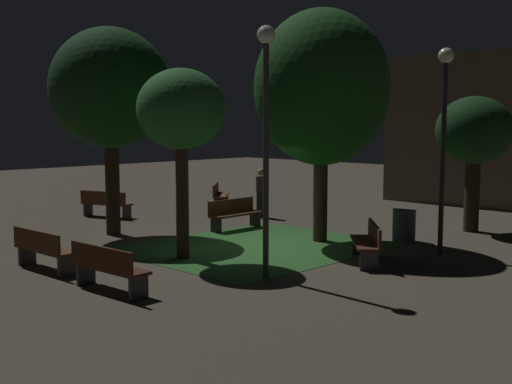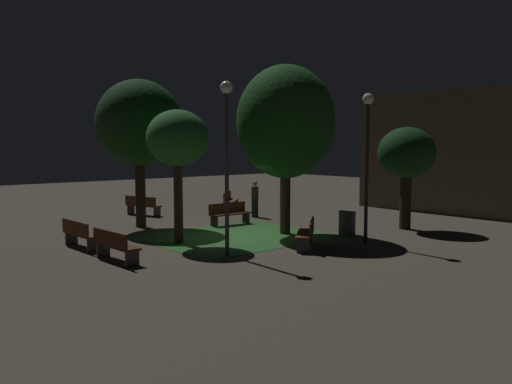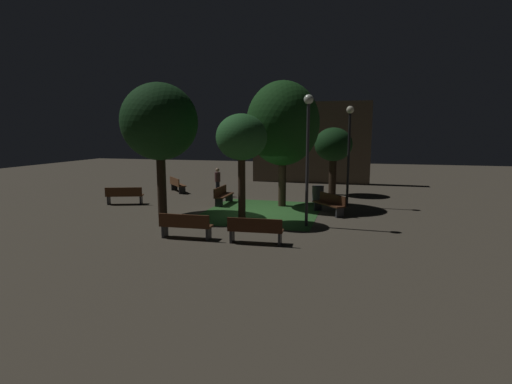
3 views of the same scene
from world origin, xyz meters
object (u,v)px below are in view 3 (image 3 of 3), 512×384
object	(u,v)px
bench_by_lamp	(223,195)
tree_tall_center	(159,123)
bench_path_side	(330,203)
trash_bin	(318,194)
pedestrian	(218,181)
tree_lawn_side	(283,124)
lamp_post_path_center	(349,140)
tree_back_right	(333,146)
lamp_post_near_wall	(308,139)
tree_left_canopy	(242,139)
bench_front_right	(177,184)
bench_front_left	(124,195)
bench_back_row	(185,225)
bench_near_trees	(255,230)

from	to	relation	value
bench_by_lamp	tree_tall_center	distance (m)	4.95
bench_path_side	trash_bin	bearing A→B (deg)	105.91
bench_path_side	pedestrian	world-z (taller)	pedestrian
tree_lawn_side	pedestrian	bearing A→B (deg)	153.89
bench_path_side	lamp_post_path_center	distance (m)	3.47
tree_back_right	lamp_post_near_wall	distance (m)	8.16
tree_left_canopy	trash_bin	size ratio (longest dim) A/B	5.06
bench_path_side	tree_left_canopy	world-z (taller)	tree_left_canopy
bench_front_right	trash_bin	xyz separation A→B (m)	(8.61, -1.31, -0.05)
bench_by_lamp	pedestrian	xyz separation A→B (m)	(-1.10, 2.26, 0.37)
tree_back_right	pedestrian	distance (m)	6.92
bench_by_lamp	tree_back_right	bearing A→B (deg)	41.20
lamp_post_path_center	tree_lawn_side	bearing A→B (deg)	-167.92
bench_front_left	tree_lawn_side	bearing A→B (deg)	11.56
bench_back_row	bench_front_right	distance (m)	10.79
bench_front_right	tree_lawn_side	distance (m)	8.34
tree_tall_center	trash_bin	xyz separation A→B (m)	(6.37, 4.75, -3.59)
bench_path_side	tree_lawn_side	bearing A→B (deg)	151.41
lamp_post_near_wall	bench_near_trees	bearing A→B (deg)	-114.27
tree_left_canopy	tree_lawn_side	size ratio (longest dim) A/B	0.72
tree_back_right	tree_lawn_side	world-z (taller)	tree_lawn_side
pedestrian	tree_lawn_side	bearing A→B (deg)	-26.11
tree_back_right	lamp_post_near_wall	size ratio (longest dim) A/B	0.77
bench_front_left	lamp_post_near_wall	bearing A→B (deg)	-13.69
pedestrian	bench_path_side	bearing A→B (deg)	-27.04
bench_by_lamp	pedestrian	distance (m)	2.54
bench_path_side	lamp_post_near_wall	world-z (taller)	lamp_post_near_wall
tree_tall_center	tree_left_canopy	bearing A→B (deg)	-9.94
bench_by_lamp	trash_bin	world-z (taller)	bench_by_lamp
bench_path_side	tree_left_canopy	xyz separation A→B (m)	(-3.30, -2.60, 2.87)
bench_near_trees	pedestrian	bearing A→B (deg)	117.17
tree_left_canopy	tree_lawn_side	bearing A→B (deg)	77.11
bench_near_trees	trash_bin	size ratio (longest dim) A/B	2.13
bench_by_lamp	tree_lawn_side	distance (m)	4.62
bench_near_trees	bench_path_side	distance (m)	5.79
bench_back_row	lamp_post_path_center	distance (m)	9.44
bench_by_lamp	bench_path_side	bearing A→B (deg)	-11.06
lamp_post_near_wall	lamp_post_path_center	bearing A→B (deg)	72.85
lamp_post_near_wall	tree_tall_center	bearing A→B (deg)	174.22
bench_front_right	lamp_post_path_center	distance (m)	10.71
bench_path_side	tree_back_right	size ratio (longest dim) A/B	0.43
bench_near_trees	bench_front_right	size ratio (longest dim) A/B	1.11
bench_front_left	tree_lawn_side	world-z (taller)	tree_lawn_side
tree_lawn_side	lamp_post_path_center	bearing A→B (deg)	12.08
bench_back_row	lamp_post_near_wall	xyz separation A→B (m)	(3.75, 2.86, 2.86)
bench_back_row	bench_front_right	xyz separation A→B (m)	(-4.96, 9.58, 0.00)
tree_tall_center	trash_bin	world-z (taller)	tree_tall_center
tree_left_canopy	lamp_post_near_wall	bearing A→B (deg)	0.55
bench_near_trees	lamp_post_near_wall	world-z (taller)	lamp_post_near_wall
bench_by_lamp	bench_front_left	bearing A→B (deg)	-164.40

